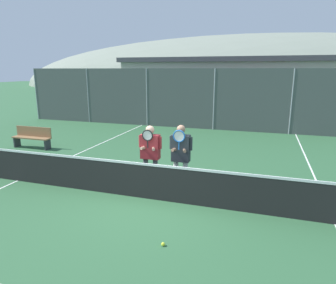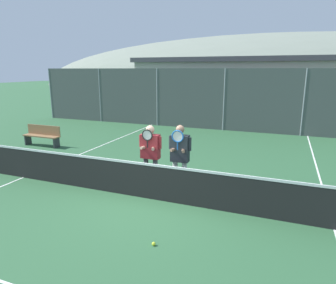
% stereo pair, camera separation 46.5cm
% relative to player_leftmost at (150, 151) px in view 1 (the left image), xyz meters
% --- Properties ---
extents(ground_plane, '(120.00, 120.00, 0.00)m').
position_rel_player_leftmost_xyz_m(ground_plane, '(0.27, -0.70, -1.02)').
color(ground_plane, '#2D5B38').
extents(hill_distant, '(94.49, 52.50, 18.37)m').
position_rel_player_leftmost_xyz_m(hill_distant, '(0.27, 53.59, -1.02)').
color(hill_distant, gray).
rests_on(hill_distant, ground_plane).
extents(clubhouse_building, '(17.42, 5.50, 4.01)m').
position_rel_player_leftmost_xyz_m(clubhouse_building, '(-0.08, 18.09, 1.00)').
color(clubhouse_building, beige).
rests_on(clubhouse_building, ground_plane).
extents(fence_back, '(22.46, 0.06, 3.14)m').
position_rel_player_leftmost_xyz_m(fence_back, '(0.27, 8.47, 0.55)').
color(fence_back, gray).
rests_on(fence_back, ground_plane).
extents(tennis_net, '(10.91, 0.09, 1.01)m').
position_rel_player_leftmost_xyz_m(tennis_net, '(0.27, -0.70, -0.55)').
color(tennis_net, gray).
rests_on(tennis_net, ground_plane).
extents(court_line_left_sideline, '(0.05, 16.00, 0.01)m').
position_rel_player_leftmost_xyz_m(court_line_left_sideline, '(-3.79, 2.30, -1.02)').
color(court_line_left_sideline, white).
rests_on(court_line_left_sideline, ground_plane).
extents(court_line_right_sideline, '(0.05, 16.00, 0.01)m').
position_rel_player_leftmost_xyz_m(court_line_right_sideline, '(4.33, 2.30, -1.02)').
color(court_line_right_sideline, white).
rests_on(court_line_right_sideline, ground_plane).
extents(player_leftmost, '(0.63, 0.34, 1.69)m').
position_rel_player_leftmost_xyz_m(player_leftmost, '(0.00, 0.00, 0.00)').
color(player_leftmost, '#56565B').
rests_on(player_leftmost, ground_plane).
extents(player_center_left, '(0.59, 0.34, 1.77)m').
position_rel_player_leftmost_xyz_m(player_center_left, '(0.86, -0.11, 0.03)').
color(player_center_left, white).
rests_on(player_center_left, ground_plane).
extents(car_far_left, '(4.39, 2.09, 1.89)m').
position_rel_player_leftmost_xyz_m(car_far_left, '(-5.52, 11.92, -0.07)').
color(car_far_left, '#285638').
rests_on(car_far_left, ground_plane).
extents(car_left_of_center, '(4.10, 1.94, 1.71)m').
position_rel_player_leftmost_xyz_m(car_left_of_center, '(-0.81, 11.77, -0.14)').
color(car_left_of_center, black).
rests_on(car_left_of_center, ground_plane).
extents(car_center, '(4.01, 2.02, 1.83)m').
position_rel_player_leftmost_xyz_m(car_center, '(3.72, 11.91, -0.09)').
color(car_center, maroon).
rests_on(car_center, ground_plane).
extents(bench_courtside, '(1.66, 0.36, 0.85)m').
position_rel_player_leftmost_xyz_m(bench_courtside, '(-6.04, 2.46, -0.56)').
color(bench_courtside, olive).
rests_on(bench_courtside, ground_plane).
extents(tennis_ball_on_court, '(0.07, 0.07, 0.07)m').
position_rel_player_leftmost_xyz_m(tennis_ball_on_court, '(1.20, -2.51, -0.99)').
color(tennis_ball_on_court, '#CCDB33').
rests_on(tennis_ball_on_court, ground_plane).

